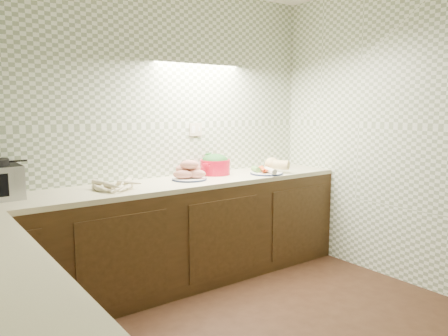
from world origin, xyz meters
TOP-DOWN VIEW (x-y plane):
  - room at (0.00, 0.00)m, footprint 3.60×3.60m
  - counter at (-0.68, 0.68)m, footprint 3.60×3.60m
  - parsnip_pile at (-0.42, 1.43)m, footprint 0.37×0.37m
  - sweet_potato_plate at (0.31, 1.52)m, footprint 0.31×0.30m
  - onion_bowl at (0.33, 1.64)m, footprint 0.16×0.16m
  - dutch_oven at (0.67, 1.64)m, footprint 0.37×0.37m
  - veg_plate at (1.14, 1.41)m, footprint 0.40×0.40m

SIDE VIEW (x-z plane):
  - counter at x=-0.68m, z-range 0.00..0.90m
  - parsnip_pile at x=-0.42m, z-range 0.89..0.97m
  - onion_bowl at x=0.33m, z-range 0.88..1.01m
  - veg_plate at x=1.14m, z-range 0.88..1.02m
  - sweet_potato_plate at x=0.31m, z-range 0.88..1.05m
  - dutch_oven at x=0.67m, z-range 0.90..1.09m
  - room at x=0.00m, z-range 0.33..2.93m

